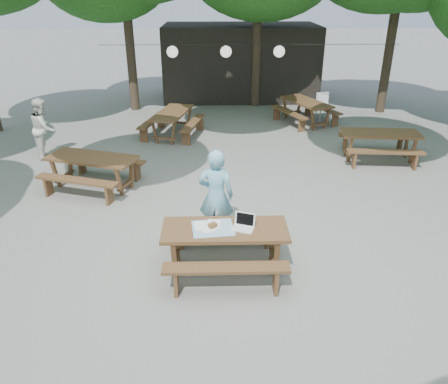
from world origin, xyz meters
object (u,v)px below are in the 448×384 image
picnic_table_nw (93,172)px  second_person (44,128)px  main_picnic_table (225,247)px  plastic_chair (323,112)px  woman (216,196)px

picnic_table_nw → second_person: size_ratio=1.44×
main_picnic_table → second_person: bearing=131.7°
picnic_table_nw → plastic_chair: (6.49, 5.38, -0.13)m
main_picnic_table → picnic_table_nw: bearing=132.2°
second_person → plastic_chair: 8.92m
second_person → woman: bearing=-144.9°
second_person → plastic_chair: bearing=-79.3°
woman → picnic_table_nw: bearing=-33.4°
picnic_table_nw → woman: bearing=-21.5°
plastic_chair → main_picnic_table: bearing=-122.4°
woman → plastic_chair: bearing=-110.1°
main_picnic_table → second_person: size_ratio=1.26×
picnic_table_nw → second_person: (-1.75, 2.01, 0.41)m
woman → main_picnic_table: bearing=103.9°
second_person → picnic_table_nw: bearing=-150.6°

